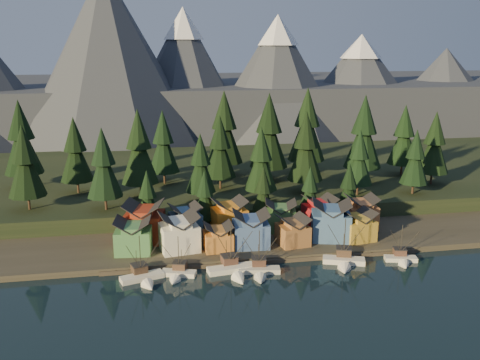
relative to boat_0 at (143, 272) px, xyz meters
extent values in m
plane|color=black|center=(29.71, -10.03, -2.21)|extent=(500.00, 500.00, 0.00)
cube|color=#322F25|center=(29.71, 29.97, -1.46)|extent=(400.00, 50.00, 1.50)
cube|color=black|center=(29.71, 79.97, 0.79)|extent=(420.00, 100.00, 6.00)
cube|color=#4F4738|center=(29.71, 6.47, -1.71)|extent=(80.00, 4.00, 1.00)
cube|color=#404452|center=(29.71, 229.97, 12.79)|extent=(560.00, 160.00, 30.00)
cone|color=#404452|center=(-15.29, 169.97, 42.79)|extent=(100.00, 100.00, 90.00)
cone|color=#404452|center=(24.71, 187.97, 33.79)|extent=(80.00, 80.00, 72.00)
cone|color=white|center=(24.71, 187.97, 61.15)|extent=(22.40, 22.40, 17.28)
cone|color=#404452|center=(74.71, 175.97, 31.79)|extent=(84.00, 84.00, 68.00)
cone|color=white|center=(74.71, 175.97, 57.63)|extent=(23.52, 23.52, 16.32)
cone|color=#404452|center=(129.71, 191.97, 26.79)|extent=(92.00, 92.00, 58.00)
cone|color=white|center=(129.71, 191.97, 48.83)|extent=(25.76, 25.76, 13.92)
cone|color=#404452|center=(189.71, 199.97, 22.79)|extent=(88.00, 88.00, 50.00)
cube|color=silver|center=(-0.35, 1.09, -1.84)|extent=(10.42, 5.99, 1.66)
cone|color=silver|center=(1.31, -4.11, -1.84)|extent=(4.00, 4.18, 3.12)
cube|color=black|center=(-0.35, 1.09, -2.47)|extent=(10.67, 6.11, 0.36)
cube|color=#473325|center=(-0.90, 2.82, -0.23)|extent=(4.12, 3.98, 1.87)
cube|color=#272424|center=(-0.90, 2.82, 0.81)|extent=(4.38, 4.24, 0.21)
cylinder|color=black|center=(-0.53, 1.66, 3.62)|extent=(0.19, 0.19, 9.36)
cylinder|color=black|center=(-1.52, 4.78, 1.23)|extent=(0.15, 0.15, 4.58)
cube|color=silver|center=(8.12, 1.82, -1.87)|extent=(8.64, 5.20, 1.51)
cone|color=silver|center=(6.74, -2.45, -1.87)|extent=(3.55, 3.52, 2.84)
cube|color=black|center=(8.12, 1.82, -2.44)|extent=(8.85, 5.31, 0.33)
cube|color=#51392B|center=(8.58, 3.24, -0.41)|extent=(3.75, 3.63, 1.70)
cube|color=#272424|center=(8.58, 3.24, 0.54)|extent=(3.99, 3.87, 0.19)
cylinder|color=black|center=(8.27, 2.29, 3.09)|extent=(0.17, 0.17, 8.51)
cylinder|color=black|center=(9.09, 4.85, 0.91)|extent=(0.13, 0.13, 4.16)
cube|color=white|center=(20.88, 1.88, -1.82)|extent=(12.15, 4.98, 1.78)
cone|color=white|center=(21.79, -4.53, -1.82)|extent=(3.88, 4.46, 3.35)
cube|color=black|center=(20.88, 1.88, -2.48)|extent=(12.44, 5.07, 0.39)
cube|color=brown|center=(20.57, 4.02, -0.09)|extent=(4.01, 3.82, 2.01)
cube|color=#272424|center=(20.57, 4.02, 1.03)|extent=(4.26, 4.07, 0.22)
cylinder|color=black|center=(20.77, 2.59, 4.04)|extent=(0.20, 0.20, 10.04)
cylinder|color=black|center=(20.23, 6.44, 1.48)|extent=(0.16, 0.16, 4.91)
cube|color=beige|center=(27.18, 0.13, -1.85)|extent=(10.25, 4.57, 1.64)
cone|color=beige|center=(26.34, -5.23, -1.85)|extent=(3.56, 3.81, 3.07)
cube|color=black|center=(27.18, 0.13, -2.46)|extent=(10.49, 4.66, 0.36)
cube|color=#4F332A|center=(27.46, 1.92, -0.26)|extent=(3.71, 3.54, 1.84)
cube|color=#272424|center=(27.46, 1.92, 0.76)|extent=(3.95, 3.77, 0.20)
cylinder|color=black|center=(27.28, 0.73, 3.52)|extent=(0.18, 0.18, 9.21)
cylinder|color=black|center=(27.78, 3.94, 1.17)|extent=(0.14, 0.14, 4.50)
cube|color=silver|center=(49.07, 1.97, -1.81)|extent=(10.82, 6.50, 1.80)
cone|color=silver|center=(47.26, -3.38, -1.81)|extent=(4.33, 4.41, 3.38)
cube|color=black|center=(49.07, 1.97, -2.49)|extent=(11.08, 6.63, 0.39)
cube|color=#4C3728|center=(49.67, 3.75, -0.06)|extent=(4.50, 4.36, 2.03)
cube|color=#272424|center=(49.67, 3.75, 1.06)|extent=(4.79, 4.64, 0.23)
cylinder|color=black|center=(49.27, 2.56, 4.11)|extent=(0.20, 0.20, 10.15)
cylinder|color=black|center=(50.35, 5.77, 1.51)|extent=(0.16, 0.16, 4.96)
cube|color=silver|center=(63.67, 0.76, -1.88)|extent=(8.32, 4.46, 1.47)
cone|color=silver|center=(62.70, -3.46, -1.88)|extent=(3.29, 3.25, 2.76)
cube|color=black|center=(63.67, 0.76, -2.44)|extent=(8.52, 4.55, 0.32)
cube|color=brown|center=(64.00, 2.17, -0.46)|extent=(3.48, 3.35, 1.65)
cube|color=#272424|center=(64.00, 2.17, 0.46)|extent=(3.70, 3.57, 0.18)
cylinder|color=black|center=(63.78, 1.23, 2.94)|extent=(0.17, 0.17, 8.27)
cylinder|color=black|center=(64.36, 3.77, 0.83)|extent=(0.13, 0.13, 4.04)
cube|color=#437C46|center=(-2.25, 14.66, 2.34)|extent=(9.64, 8.66, 6.09)
cube|color=#437C46|center=(-2.25, 14.66, 6.00)|extent=(5.66, 8.08, 1.25)
cube|color=white|center=(9.25, 14.11, 2.67)|extent=(10.54, 9.68, 6.75)
cube|color=white|center=(9.25, 14.11, 6.69)|extent=(6.36, 8.85, 1.31)
cube|color=#BE7530|center=(19.07, 12.59, 1.65)|extent=(7.27, 6.81, 4.72)
cube|color=#BE7530|center=(19.07, 12.59, 4.50)|extent=(4.08, 6.59, 1.00)
cube|color=#3C588E|center=(27.83, 13.76, 2.51)|extent=(9.62, 8.62, 6.42)
cube|color=#3C588E|center=(27.83, 13.76, 6.34)|extent=(5.52, 8.19, 1.28)
cube|color=#996436|center=(38.92, 12.86, 1.94)|extent=(8.43, 8.43, 5.28)
cube|color=#996436|center=(38.92, 12.86, 5.09)|extent=(5.11, 7.78, 1.04)
cube|color=#3C5E8E|center=(50.07, 14.85, 3.01)|extent=(11.88, 10.74, 7.43)
cube|color=#3C5E8E|center=(50.07, 14.85, 7.41)|extent=(7.45, 9.44, 1.42)
cube|color=gold|center=(56.96, 13.04, 2.09)|extent=(9.23, 8.40, 5.60)
cube|color=gold|center=(56.96, 13.04, 5.45)|extent=(5.59, 7.64, 1.14)
cube|color=maroon|center=(0.55, 22.54, 3.13)|extent=(11.54, 10.72, 7.66)
cube|color=maroon|center=(0.55, 22.54, 7.64)|extent=(7.18, 9.57, 1.39)
cube|color=#34567C|center=(11.59, 23.70, 2.52)|extent=(9.23, 8.84, 6.45)
cube|color=#34567C|center=(11.59, 23.70, 6.29)|extent=(5.69, 8.00, 1.12)
cube|color=orange|center=(23.92, 25.21, 2.67)|extent=(10.10, 8.98, 6.76)
cube|color=orange|center=(23.92, 25.21, 6.67)|extent=(6.08, 8.19, 1.27)
cube|color=#46733E|center=(38.36, 23.70, 2.29)|extent=(9.75, 8.59, 5.99)
cube|color=#46733E|center=(38.36, 23.70, 5.87)|extent=(5.98, 7.67, 1.19)
cube|color=#A31920|center=(50.04, 24.22, 2.57)|extent=(9.25, 8.44, 6.54)
cube|color=#A31920|center=(50.04, 24.22, 6.42)|extent=(5.48, 7.83, 1.18)
cube|color=#A5633A|center=(61.59, 22.00, 2.68)|extent=(8.84, 8.36, 6.77)
cube|color=#A5633A|center=(61.59, 22.00, 6.64)|extent=(5.09, 7.95, 1.17)
cylinder|color=#332319|center=(-32.29, 41.97, 5.99)|extent=(0.70, 0.70, 4.40)
cone|color=black|center=(-32.29, 41.97, 15.52)|extent=(10.75, 10.75, 15.14)
cone|color=black|center=(-32.29, 41.97, 23.33)|extent=(7.33, 7.33, 10.99)
cylinder|color=#332319|center=(-20.29, 57.97, 5.96)|extent=(0.70, 0.70, 4.34)
cone|color=black|center=(-20.29, 57.97, 15.36)|extent=(10.60, 10.60, 14.93)
cone|color=black|center=(-20.29, 57.97, 23.06)|extent=(7.23, 7.23, 10.84)
cylinder|color=#332319|center=(-10.29, 37.97, 5.92)|extent=(0.70, 0.70, 4.25)
cone|color=black|center=(-10.29, 37.97, 15.12)|extent=(10.38, 10.38, 14.63)
cone|color=black|center=(-10.29, 37.97, 22.67)|extent=(7.08, 7.08, 10.62)
cylinder|color=#332319|center=(-0.29, 49.97, 6.23)|extent=(0.70, 0.70, 4.87)
cone|color=black|center=(-0.29, 49.97, 16.79)|extent=(11.91, 11.91, 16.78)
cone|color=black|center=(-0.29, 49.97, 25.45)|extent=(8.12, 8.12, 12.18)
cylinder|color=#332319|center=(7.71, 64.97, 6.02)|extent=(0.70, 0.70, 4.45)
cone|color=black|center=(7.71, 64.97, 15.67)|extent=(10.88, 10.88, 15.34)
cone|color=black|center=(7.71, 64.97, 23.58)|extent=(7.42, 7.42, 11.13)
cylinder|color=#332319|center=(17.71, 39.97, 5.67)|extent=(0.70, 0.70, 3.75)
cone|color=black|center=(17.71, 39.97, 13.79)|extent=(9.16, 9.16, 12.91)
cone|color=black|center=(17.71, 39.97, 20.45)|extent=(6.25, 6.25, 9.37)
cylinder|color=#332319|center=(25.71, 54.97, 5.95)|extent=(0.70, 0.70, 4.32)
cone|color=black|center=(25.71, 54.97, 15.31)|extent=(10.56, 10.56, 14.87)
cone|color=black|center=(25.71, 54.97, 22.99)|extent=(7.20, 7.20, 10.80)
cylinder|color=#332319|center=(35.71, 37.97, 5.83)|extent=(0.70, 0.70, 4.07)
cone|color=black|center=(35.71, 37.97, 14.65)|extent=(9.95, 9.95, 14.03)
cone|color=black|center=(35.71, 37.97, 21.89)|extent=(6.79, 6.79, 10.18)
cylinder|color=#332319|center=(43.71, 61.97, 6.50)|extent=(0.70, 0.70, 5.41)
cone|color=black|center=(43.71, 61.97, 18.22)|extent=(13.22, 13.22, 18.63)
cone|color=black|center=(43.71, 61.97, 27.84)|extent=(9.02, 9.02, 13.52)
cylinder|color=#332319|center=(51.71, 44.97, 6.13)|extent=(0.70, 0.70, 4.67)
cone|color=black|center=(51.71, 44.97, 16.25)|extent=(11.42, 11.42, 16.09)
cone|color=black|center=(51.71, 44.97, 24.55)|extent=(7.78, 7.78, 11.68)
cylinder|color=#332319|center=(59.71, 69.97, 6.58)|extent=(0.70, 0.70, 5.57)
cone|color=black|center=(59.71, 69.97, 18.64)|extent=(13.61, 13.61, 19.18)
cone|color=black|center=(59.71, 69.97, 28.54)|extent=(9.28, 9.28, 13.92)
cylinder|color=#332319|center=(67.71, 39.97, 5.65)|extent=(0.70, 0.70, 3.71)
cone|color=black|center=(67.71, 39.97, 13.69)|extent=(9.07, 9.07, 12.78)
cone|color=black|center=(67.71, 39.97, 20.29)|extent=(6.19, 6.19, 9.28)
cylinder|color=#332319|center=(75.71, 55.97, 6.44)|extent=(0.70, 0.70, 5.30)
cone|color=black|center=(75.71, 55.97, 17.93)|extent=(12.96, 12.96, 18.26)
cone|color=black|center=(75.71, 55.97, 27.35)|extent=(8.83, 8.83, 13.25)
cylinder|color=#332319|center=(85.71, 37.97, 5.63)|extent=(0.70, 0.70, 3.67)
cone|color=black|center=(85.71, 37.97, 13.57)|extent=(8.96, 8.96, 12.63)
cone|color=black|center=(85.71, 37.97, 20.09)|extent=(6.11, 6.11, 9.17)
cylinder|color=#332319|center=(93.71, 61.97, 6.06)|extent=(0.70, 0.70, 4.53)
cone|color=black|center=(93.71, 61.97, 15.87)|extent=(11.07, 11.07, 15.60)
cone|color=black|center=(93.71, 61.97, 23.93)|extent=(7.55, 7.55, 11.32)
cylinder|color=#332319|center=(29.71, 71.97, 6.52)|extent=(0.70, 0.70, 5.44)
cone|color=black|center=(29.71, 71.97, 18.31)|extent=(13.31, 13.31, 18.75)
cone|color=black|center=(29.71, 71.97, 27.99)|extent=(9.07, 9.07, 13.61)
cylinder|color=#332319|center=(-38.29, 67.97, 6.38)|extent=(0.70, 0.70, 5.17)
cone|color=black|center=(-38.29, 67.97, 17.57)|extent=(12.63, 12.63, 17.79)
cone|color=black|center=(-38.29, 67.97, 26.75)|extent=(8.61, 8.61, 12.91)
cylinder|color=#332319|center=(97.71, 47.97, 6.00)|extent=(0.70, 0.70, 4.40)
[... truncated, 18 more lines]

